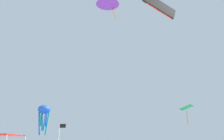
% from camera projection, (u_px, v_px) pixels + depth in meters
% --- Properties ---
extents(banner_flag, '(0.61, 0.06, 3.53)m').
position_uv_depth(banner_flag, '(59.00, 140.00, 21.91)').
color(banner_flag, silver).
rests_on(banner_flag, ground).
extents(kite_diamond_green, '(2.68, 2.71, 3.07)m').
position_uv_depth(kite_diamond_green, '(186.00, 108.00, 37.78)').
color(kite_diamond_green, green).
extents(kite_octopus_blue, '(2.81, 2.81, 4.95)m').
position_uv_depth(kite_octopus_blue, '(44.00, 111.00, 40.58)').
color(kite_octopus_blue, blue).
extents(kite_delta_purple, '(5.27, 5.27, 2.93)m').
position_uv_depth(kite_delta_purple, '(108.00, 2.00, 39.11)').
color(kite_delta_purple, purple).
extents(kite_parafoil_black, '(3.29, 1.69, 2.14)m').
position_uv_depth(kite_parafoil_black, '(159.00, 6.00, 22.04)').
color(kite_parafoil_black, black).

